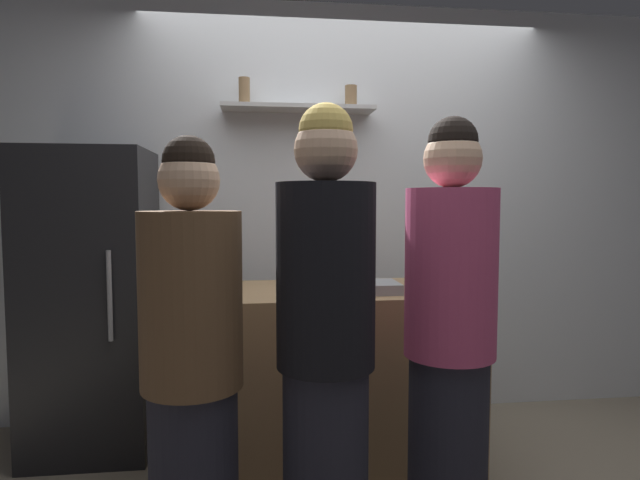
# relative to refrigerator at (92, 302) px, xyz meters

# --- Properties ---
(back_wall_assembly) EXTENTS (4.80, 0.32, 2.60)m
(back_wall_assembly) POSITION_rel_refrigerator_xyz_m (1.45, 0.40, 0.48)
(back_wall_assembly) COLOR white
(back_wall_assembly) RESTS_ON ground
(refrigerator) EXTENTS (0.64, 0.60, 1.65)m
(refrigerator) POSITION_rel_refrigerator_xyz_m (0.00, 0.00, 0.00)
(refrigerator) COLOR black
(refrigerator) RESTS_ON ground
(counter) EXTENTS (1.53, 0.68, 0.93)m
(counter) POSITION_rel_refrigerator_xyz_m (1.21, -0.34, -0.36)
(counter) COLOR #9E7A51
(counter) RESTS_ON ground
(baking_pan) EXTENTS (0.34, 0.24, 0.05)m
(baking_pan) POSITION_rel_refrigerator_xyz_m (1.41, -0.46, 0.13)
(baking_pan) COLOR gray
(baking_pan) RESTS_ON counter
(utensil_holder) EXTENTS (0.10, 0.10, 0.21)m
(utensil_holder) POSITION_rel_refrigerator_xyz_m (0.77, -0.22, 0.15)
(utensil_holder) COLOR #B2B2B7
(utensil_holder) RESTS_ON counter
(wine_bottle_pale_glass) EXTENTS (0.07, 0.07, 0.31)m
(wine_bottle_pale_glass) POSITION_rel_refrigerator_xyz_m (0.56, -0.39, 0.22)
(wine_bottle_pale_glass) COLOR #B2BFB2
(wine_bottle_pale_glass) RESTS_ON counter
(wine_bottle_dark_glass) EXTENTS (0.07, 0.07, 0.32)m
(wine_bottle_dark_glass) POSITION_rel_refrigerator_xyz_m (1.89, -0.62, 0.22)
(wine_bottle_dark_glass) COLOR black
(wine_bottle_dark_glass) RESTS_ON counter
(water_bottle_plastic) EXTENTS (0.08, 0.08, 0.21)m
(water_bottle_plastic) POSITION_rel_refrigerator_xyz_m (0.54, -0.58, 0.19)
(water_bottle_plastic) COLOR silver
(water_bottle_plastic) RESTS_ON counter
(person_brown_jacket) EXTENTS (0.34, 0.34, 1.59)m
(person_brown_jacket) POSITION_rel_refrigerator_xyz_m (0.68, -1.19, -0.05)
(person_brown_jacket) COLOR #262633
(person_brown_jacket) RESTS_ON ground
(person_pink_top) EXTENTS (0.34, 0.34, 1.68)m
(person_pink_top) POSITION_rel_refrigerator_xyz_m (1.61, -1.10, 0.01)
(person_pink_top) COLOR #262633
(person_pink_top) RESTS_ON ground
(person_blonde) EXTENTS (0.34, 0.34, 1.70)m
(person_blonde) POSITION_rel_refrigerator_xyz_m (1.13, -1.20, 0.02)
(person_blonde) COLOR #262633
(person_blonde) RESTS_ON ground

